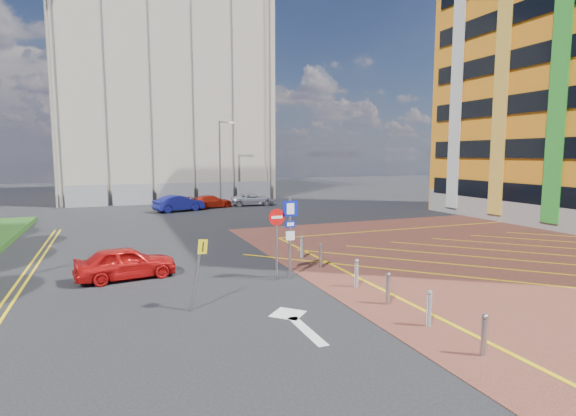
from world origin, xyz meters
TOP-DOWN VIEW (x-y plane):
  - ground at (0.00, 0.00)m, footprint 140.00×140.00m
  - forecourt at (14.00, 0.00)m, footprint 26.00×26.00m
  - lamp_back at (4.08, 28.00)m, footprint 1.53×0.16m
  - sign_cluster at (0.30, 0.98)m, footprint 1.17×0.12m
  - warning_sign at (-3.44, -1.27)m, footprint 0.66×0.40m
  - bollard_row at (2.30, -1.67)m, footprint 0.14×11.14m
  - construction_building at (0.00, 40.00)m, footprint 21.20×19.20m
  - construction_fence at (1.00, 30.00)m, footprint 21.60×0.06m
  - car_red_left at (-5.43, 3.33)m, footprint 3.94×2.04m
  - car_blue_back at (-0.59, 23.64)m, footprint 4.44×2.63m
  - car_red_back at (2.46, 25.13)m, footprint 4.27×2.80m
  - car_silver_back at (6.54, 25.64)m, footprint 4.25×2.31m

SIDE VIEW (x-z plane):
  - ground at x=0.00m, z-range 0.00..0.00m
  - forecourt at x=14.00m, z-range 0.00..0.02m
  - bollard_row at x=2.30m, z-range 0.02..0.92m
  - car_silver_back at x=6.54m, z-range 0.00..1.13m
  - car_red_back at x=2.46m, z-range 0.00..1.15m
  - car_red_left at x=-5.43m, z-range 0.00..1.28m
  - car_blue_back at x=-0.59m, z-range 0.00..1.38m
  - construction_fence at x=1.00m, z-range 0.00..2.00m
  - warning_sign at x=-3.44m, z-range 0.30..2.55m
  - sign_cluster at x=0.30m, z-range 0.35..3.55m
  - lamp_back at x=4.08m, z-range 0.36..8.36m
  - construction_building at x=0.00m, z-range 0.00..22.00m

